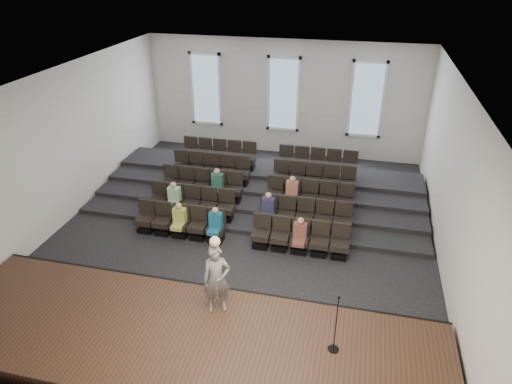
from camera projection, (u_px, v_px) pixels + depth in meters
ground at (243, 233)px, 14.85m from camera, size 14.00×14.00×0.00m
ceiling at (241, 80)px, 12.51m from camera, size 12.00×14.00×0.02m
wall_back at (284, 98)px, 19.73m from camera, size 12.00×0.04×5.00m
wall_front at (135, 331)px, 7.65m from camera, size 12.00×0.04×5.00m
wall_left at (64, 146)px, 14.91m from camera, size 0.04×14.00×5.00m
wall_right at (455, 184)px, 12.46m from camera, size 0.04×14.00×5.00m
stage at (186, 343)px, 10.35m from camera, size 11.80×3.60×0.50m
stage_lip at (210, 293)px, 11.87m from camera, size 11.80×0.06×0.52m
risers at (264, 185)px, 17.49m from camera, size 11.80×4.80×0.60m
seating_rows at (254, 193)px, 15.86m from camera, size 6.80×4.70×1.67m
windows at (283, 94)px, 19.57m from camera, size 8.44×0.10×3.24m
audience at (234, 206)px, 14.81m from camera, size 4.85×2.64×1.10m
speaker at (217, 279)px, 10.60m from camera, size 0.76×0.64×1.78m
mic_stand at (335, 334)px, 9.67m from camera, size 0.25×0.25×1.48m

